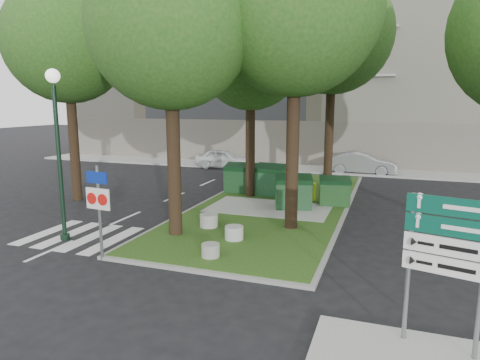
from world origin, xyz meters
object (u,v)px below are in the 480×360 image
at_px(dumpster_b, 270,180).
at_px(litter_bin, 311,191).
at_px(dumpster_a, 240,178).
at_px(bollard_right, 234,233).
at_px(dumpster_d, 335,191).
at_px(street_lamp, 57,135).
at_px(traffic_sign_pole, 99,200).
at_px(car_white, 224,159).
at_px(tree_street_left, 68,29).
at_px(dumpster_c, 293,192).
at_px(car_silver, 362,163).
at_px(tree_median_mid, 253,46).
at_px(bollard_left, 209,220).
at_px(bollard_mid, 211,250).
at_px(directional_sign, 446,250).
at_px(tree_median_near_left, 173,9).
at_px(tree_median_far, 335,21).

distance_m(dumpster_b, litter_bin, 2.07).
bearing_deg(dumpster_a, dumpster_b, -14.91).
bearing_deg(bollard_right, dumpster_d, 67.49).
height_order(street_lamp, traffic_sign_pole, street_lamp).
bearing_deg(bollard_right, car_white, 112.82).
xyz_separation_m(tree_street_left, car_white, (2.79, 11.22, -6.99)).
relative_size(dumpster_c, traffic_sign_pole, 0.63).
relative_size(tree_street_left, car_silver, 2.59).
distance_m(tree_median_mid, bollard_right, 9.38).
relative_size(dumpster_d, street_lamp, 0.27).
bearing_deg(car_white, dumpster_d, -138.81).
bearing_deg(bollard_left, litter_bin, 64.15).
bearing_deg(car_white, bollard_mid, -162.91).
relative_size(tree_median_mid, bollard_left, 15.56).
distance_m(tree_street_left, directional_sign, 17.61).
height_order(tree_street_left, bollard_right, tree_street_left).
distance_m(dumpster_c, car_silver, 10.81).
bearing_deg(bollard_right, bollard_left, 142.36).
bearing_deg(litter_bin, car_silver, 79.51).
distance_m(dumpster_d, street_lamp, 11.18).
distance_m(tree_median_near_left, dumpster_b, 9.56).
xyz_separation_m(tree_median_far, street_lamp, (-7.14, -11.02, -4.85)).
height_order(dumpster_d, street_lamp, street_lamp).
distance_m(tree_median_near_left, directional_sign, 10.34).
xyz_separation_m(dumpster_d, bollard_left, (-3.78, -4.86, -0.36)).
bearing_deg(car_white, bollard_left, -163.78).
bearing_deg(bollard_mid, tree_median_far, 80.73).
bearing_deg(litter_bin, tree_median_mid, -178.88).
bearing_deg(directional_sign, traffic_sign_pole, -177.66).
relative_size(bollard_mid, car_silver, 0.12).
bearing_deg(tree_median_near_left, street_lamp, -156.09).
bearing_deg(tree_median_near_left, dumpster_b, 79.61).
xyz_separation_m(tree_median_far, bollard_right, (-1.73, -9.45, -7.98)).
relative_size(tree_median_mid, car_white, 2.56).
bearing_deg(dumpster_d, litter_bin, 140.86).
bearing_deg(litter_bin, bollard_right, -101.39).
height_order(bollard_mid, car_silver, car_silver).
bearing_deg(dumpster_c, tree_median_far, 63.93).
bearing_deg(tree_median_near_left, dumpster_d, 53.43).
distance_m(tree_street_left, street_lamp, 7.45).
distance_m(dumpster_b, directional_sign, 13.15).
bearing_deg(traffic_sign_pole, litter_bin, 70.73).
bearing_deg(tree_median_mid, dumpster_a, 140.53).
relative_size(tree_street_left, litter_bin, 14.21).
xyz_separation_m(bollard_right, litter_bin, (1.31, 6.51, 0.17)).
xyz_separation_m(tree_median_far, traffic_sign_pole, (-4.79, -12.17, -6.55)).
relative_size(bollard_right, car_white, 0.16).
bearing_deg(street_lamp, tree_median_near_left, 23.91).
height_order(traffic_sign_pole, directional_sign, directional_sign).
distance_m(street_lamp, directional_sign, 11.53).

